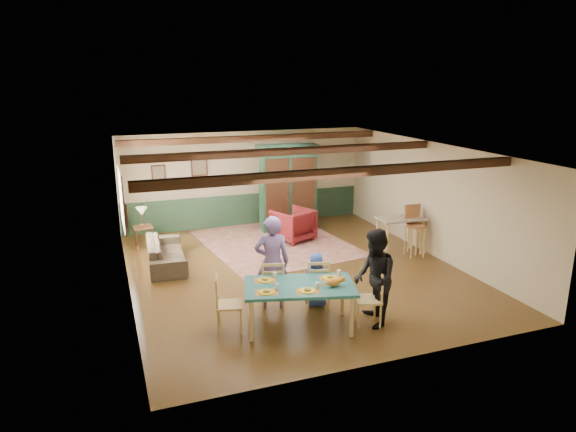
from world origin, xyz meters
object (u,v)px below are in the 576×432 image
object	(u,v)px
dining_chair_end_right	(368,298)
sofa	(166,253)
armoire	(288,188)
table_lamp	(142,217)
person_man	(272,263)
counter_table	(400,235)
person_child	(316,280)
bar_stool_left	(415,231)
dining_table	(299,306)
end_table	(144,237)
bar_stool_right	(418,231)
dining_chair_end_left	(229,303)
dining_chair_far_right	(317,283)
cat	(334,281)
person_woman	(375,278)
dining_chair_far_left	(272,285)
armchair	(293,225)

from	to	relation	value
dining_chair_end_right	sofa	bearing A→B (deg)	-130.26
dining_chair_end_right	sofa	size ratio (longest dim) A/B	0.48
armoire	table_lamp	distance (m)	4.00
person_man	counter_table	xyz separation A→B (m)	(3.86, 1.84, -0.44)
person_child	armoire	size ratio (longest dim) A/B	0.43
armoire	bar_stool_left	world-z (taller)	armoire
dining_table	dining_chair_end_right	xyz separation A→B (m)	(1.14, -0.30, 0.10)
end_table	dining_table	bearing A→B (deg)	-68.47
counter_table	armoire	bearing A→B (deg)	122.26
person_man	bar_stool_right	size ratio (longest dim) A/B	1.60
dining_table	counter_table	size ratio (longest dim) A/B	1.71
dining_chair_end_left	armoire	world-z (taller)	armoire
dining_chair_end_right	table_lamp	size ratio (longest dim) A/B	1.98
dining_chair_end_left	sofa	bearing A→B (deg)	24.64
counter_table	bar_stool_right	size ratio (longest dim) A/B	0.98
armoire	sofa	world-z (taller)	armoire
dining_chair_far_right	end_table	xyz separation A→B (m)	(-2.71, 4.77, -0.22)
person_man	cat	distance (m)	1.35
cat	armoire	distance (m)	6.03
person_woman	cat	distance (m)	0.73
dining_chair_far_right	person_child	xyz separation A→B (m)	(0.02, 0.08, 0.03)
dining_chair_far_left	dining_chair_far_right	size ratio (longest dim) A/B	1.00
person_woman	armchair	size ratio (longest dim) A/B	1.83
cat	dining_chair_end_right	bearing A→B (deg)	9.46
person_child	counter_table	bearing A→B (deg)	-131.36
dining_chair_end_right	bar_stool_right	world-z (taller)	bar_stool_right
dining_chair_end_left	end_table	bearing A→B (deg)	25.80
dining_table	armchair	world-z (taller)	armchair
bar_stool_right	person_woman	bearing A→B (deg)	-140.63
person_man	end_table	bearing A→B (deg)	-51.72
person_woman	end_table	xyz separation A→B (m)	(-3.36, 5.71, -0.58)
dining_chair_far_right	armoire	bearing A→B (deg)	-89.20
counter_table	end_table	bearing A→B (deg)	155.54
sofa	end_table	bearing A→B (deg)	16.93
table_lamp	end_table	bearing A→B (deg)	0.00
dining_chair_far_left	person_child	size ratio (longest dim) A/B	0.95
person_child	cat	size ratio (longest dim) A/B	2.79
person_woman	bar_stool_left	xyz separation A→B (m)	(2.66, 2.77, -0.23)
dining_chair_far_left	bar_stool_left	xyz separation A→B (m)	(4.11, 1.62, 0.13)
dining_chair_far_right	armchair	xyz separation A→B (m)	(1.03, 3.99, -0.07)
dining_chair_far_right	bar_stool_left	bearing A→B (deg)	-136.23
dining_chair_end_left	armchair	bearing A→B (deg)	-17.81
dining_chair_end_right	cat	xyz separation A→B (m)	(-0.62, 0.06, 0.38)
armoire	counter_table	world-z (taller)	armoire
cat	armoire	xyz separation A→B (m)	(1.33, 5.88, 0.32)
dining_chair_far_left	person_woman	bearing A→B (deg)	156.43
end_table	person_man	bearing A→B (deg)	-66.62
dining_chair_far_right	table_lamp	size ratio (longest dim) A/B	1.98
person_woman	sofa	size ratio (longest dim) A/B	0.84
person_man	bar_stool_left	size ratio (longest dim) A/B	1.44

